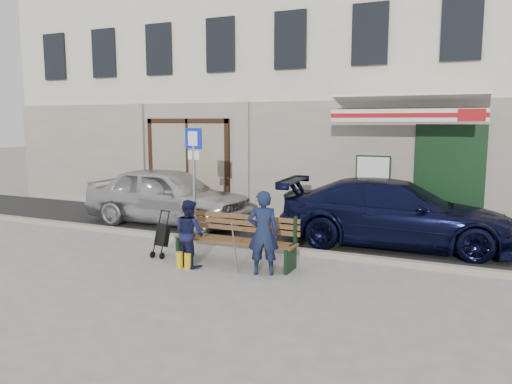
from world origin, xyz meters
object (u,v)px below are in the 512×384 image
Objects in this scene: parking_sign at (194,166)px; man at (263,233)px; car_navy at (396,213)px; stroller at (162,237)px; car_silver at (168,196)px; bench at (233,240)px; woman at (189,233)px.

parking_sign is 3.27m from man.
stroller is (-4.06, -2.80, -0.31)m from car_navy.
car_silver is 2.97× the size of man.
man is at bearing 2.59° from stroller.
bench is 0.93m from man.
man is (2.53, -1.85, -0.93)m from parking_sign.
car_navy reaches higher than woman.
car_silver is 3.55× the size of woman.
car_silver reaches higher than stroller.
bench is at bearing 131.83° from car_navy.
car_silver is 1.84× the size of bench.
bench is 1.51m from stroller.
car_navy reaches higher than stroller.
car_silver is 5.76m from car_navy.
bench is at bearing -47.50° from man.
man is 1.64× the size of stroller.
bench is 2.64× the size of stroller.
car_navy is at bearing -89.42° from car_silver.
stroller is at bearing -72.73° from parking_sign.
car_silver is at bearing 130.93° from stroller.
parking_sign is at bearing 139.91° from bench.
bench is 1.61× the size of man.
man reaches higher than bench.
parking_sign is 2.02× the size of woman.
man is at bearing -26.97° from parking_sign.
man is at bearing -126.78° from car_silver.
woman is (1.08, -1.94, -1.05)m from parking_sign.
car_navy is 4.94m from stroller.
parking_sign is 2.57m from bench.
stroller is at bearing 120.33° from car_navy.
stroller is (0.23, -1.60, -1.27)m from parking_sign.
bench is at bearing -123.38° from woman.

